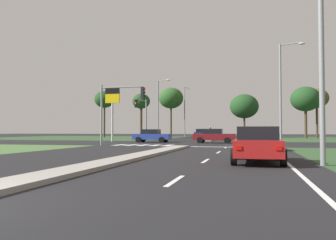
{
  "coord_description": "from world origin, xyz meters",
  "views": [
    {
      "loc": [
        5.45,
        -4.45,
        1.31
      ],
      "look_at": [
        -2.29,
        26.79,
        2.34
      ],
      "focal_mm": 36.07,
      "sensor_mm": 36.0,
      "label": 1
    }
  ],
  "objects": [
    {
      "name": "car_beige_fifth",
      "position": [
        5.49,
        18.52,
        0.76
      ],
      "size": [
        1.97,
        4.24,
        1.47
      ],
      "color": "#BCAD8E",
      "rests_on": "ground"
    },
    {
      "name": "lane_dash_third",
      "position": [
        3.5,
        16.19,
        0.01
      ],
      "size": [
        0.14,
        2.0,
        0.01
      ],
      "primitive_type": "cube",
      "color": "silver",
      "rests_on": "ground"
    },
    {
      "name": "median_island_near",
      "position": [
        0.0,
        11.0,
        0.07
      ],
      "size": [
        1.2,
        22.0,
        0.14
      ],
      "primitive_type": "cube",
      "color": "gray",
      "rests_on": "ground"
    },
    {
      "name": "car_red_second",
      "position": [
        5.68,
        9.94,
        0.76
      ],
      "size": [
        2.0,
        4.41,
        1.47
      ],
      "color": "#A31919",
      "rests_on": "ground"
    },
    {
      "name": "treeline_fifth",
      "position": [
        14.57,
        57.69,
        6.77
      ],
      "size": [
        5.03,
        5.03,
        8.95
      ],
      "color": "#423323",
      "rests_on": "ground"
    },
    {
      "name": "ground_plane",
      "position": [
        0.0,
        30.0,
        0.0
      ],
      "size": [
        200.0,
        200.0,
        0.0
      ],
      "primitive_type": "plane",
      "color": "black"
    },
    {
      "name": "grass_verge_far_left",
      "position": [
        -25.5,
        54.5,
        0.0
      ],
      "size": [
        35.0,
        35.0,
        0.01
      ],
      "primitive_type": "cube",
      "color": "#2D4C28",
      "rests_on": "ground"
    },
    {
      "name": "fuel_price_totem",
      "position": [
        -11.07,
        33.91,
        4.77
      ],
      "size": [
        1.8,
        0.24,
        6.51
      ],
      "color": "silver",
      "rests_on": "ground"
    },
    {
      "name": "street_lamp_near",
      "position": [
        8.07,
        9.02,
        5.01
      ],
      "size": [
        0.62,
        2.35,
        8.92
      ],
      "color": "gray",
      "rests_on": "ground"
    },
    {
      "name": "pedestrian_at_median",
      "position": [
        0.12,
        40.28,
        1.22
      ],
      "size": [
        0.34,
        0.34,
        1.78
      ],
      "rotation": [
        0.0,
        0.0,
        4.45
      ],
      "color": "#9E8966",
      "rests_on": "median_island_far"
    },
    {
      "name": "treeline_near",
      "position": [
        -23.7,
        59.15,
        7.69
      ],
      "size": [
        4.08,
        4.08,
        9.49
      ],
      "color": "#423323",
      "rests_on": "ground"
    },
    {
      "name": "crosswalk_bar_second",
      "position": [
        -5.25,
        24.8,
        0.01
      ],
      "size": [
        0.7,
        2.8,
        0.01
      ],
      "primitive_type": "cube",
      "color": "silver",
      "rests_on": "ground"
    },
    {
      "name": "stop_bar_near",
      "position": [
        3.8,
        23.0,
        0.01
      ],
      "size": [
        6.4,
        0.5,
        0.01
      ],
      "primitive_type": "cube",
      "color": "silver",
      "rests_on": "ground"
    },
    {
      "name": "crosswalk_bar_fourth",
      "position": [
        -2.95,
        24.8,
        0.01
      ],
      "size": [
        0.7,
        2.8,
        0.01
      ],
      "primitive_type": "cube",
      "color": "silver",
      "rests_on": "ground"
    },
    {
      "name": "crosswalk_bar_third",
      "position": [
        -4.1,
        24.8,
        0.01
      ],
      "size": [
        0.7,
        2.8,
        0.01
      ],
      "primitive_type": "cube",
      "color": "silver",
      "rests_on": "ground"
    },
    {
      "name": "treeline_fourth",
      "position": [
        4.14,
        61.41,
        5.97
      ],
      "size": [
        5.41,
        5.41,
        8.29
      ],
      "color": "#423323",
      "rests_on": "ground"
    },
    {
      "name": "crosswalk_bar_fifth",
      "position": [
        -1.8,
        24.8,
        0.01
      ],
      "size": [
        0.7,
        2.8,
        0.01
      ],
      "primitive_type": "cube",
      "color": "silver",
      "rests_on": "ground"
    },
    {
      "name": "traffic_signal_near_left",
      "position": [
        -6.07,
        23.4,
        3.71
      ],
      "size": [
        4.23,
        0.32,
        5.41
      ],
      "color": "gray",
      "rests_on": "ground"
    },
    {
      "name": "treeline_sixth",
      "position": [
        16.66,
        59.36,
        7.0
      ],
      "size": [
        4.07,
        4.07,
        8.79
      ],
      "color": "#423323",
      "rests_on": "ground"
    },
    {
      "name": "car_blue_near",
      "position": [
        -5.54,
        32.27,
        0.76
      ],
      "size": [
        4.25,
        1.96,
        1.48
      ],
      "rotation": [
        0.0,
        0.0,
        -1.57
      ],
      "color": "navy",
      "rests_on": "ground"
    },
    {
      "name": "crosswalk_bar_near",
      "position": [
        -6.4,
        24.8,
        0.01
      ],
      "size": [
        0.7,
        2.8,
        0.01
      ],
      "primitive_type": "cube",
      "color": "silver",
      "rests_on": "ground"
    },
    {
      "name": "car_maroon_third",
      "position": [
        1.55,
        31.69,
        0.78
      ],
      "size": [
        4.45,
        1.97,
        1.52
      ],
      "rotation": [
        0.0,
        0.0,
        -1.57
      ],
      "color": "maroon",
      "rests_on": "ground"
    },
    {
      "name": "median_island_far",
      "position": [
        0.0,
        55.0,
        0.07
      ],
      "size": [
        1.2,
        36.0,
        0.14
      ],
      "primitive_type": "cube",
      "color": "gray",
      "rests_on": "ground"
    },
    {
      "name": "lane_dash_fourth",
      "position": [
        3.5,
        22.19,
        0.01
      ],
      "size": [
        0.14,
        2.0,
        0.01
      ],
      "primitive_type": "cube",
      "color": "silver",
      "rests_on": "ground"
    },
    {
      "name": "treeline_second",
      "position": [
        -14.97,
        56.68,
        6.82
      ],
      "size": [
        3.38,
        3.38,
        8.41
      ],
      "color": "#423323",
      "rests_on": "ground"
    },
    {
      "name": "treeline_third",
      "position": [
        -10.23,
        61.38,
        7.86
      ],
      "size": [
        4.94,
        4.94,
        9.99
      ],
      "color": "#423323",
      "rests_on": "ground"
    },
    {
      "name": "lane_dash_near",
      "position": [
        3.5,
        4.19,
        0.01
      ],
      "size": [
        0.14,
        2.0,
        0.01
      ],
      "primitive_type": "cube",
      "color": "silver",
      "rests_on": "ground"
    },
    {
      "name": "street_lamp_third",
      "position": [
        -7.84,
        43.68,
        4.99
      ],
      "size": [
        2.32,
        1.61,
        8.83
      ],
      "color": "gray",
      "rests_on": "ground"
    },
    {
      "name": "traffic_signal_far_left",
      "position": [
        -7.6,
        35.05,
        3.63
      ],
      "size": [
        0.32,
        4.21,
        5.28
      ],
      "color": "gray",
      "rests_on": "ground"
    },
    {
      "name": "street_lamp_second",
      "position": [
        8.22,
        27.7,
        5.16
      ],
      "size": [
        2.19,
        0.8,
        9.25
      ],
      "color": "gray",
      "rests_on": "ground"
    },
    {
      "name": "edge_line_right",
      "position": [
        6.85,
        12.0,
        0.01
      ],
      "size": [
        0.14,
        24.0,
        0.01
      ],
      "primitive_type": "cube",
      "color": "silver",
      "rests_on": "ground"
    },
    {
      "name": "street_lamp_fourth",
      "position": [
        -7.99,
        64.56,
        5.73
      ],
      "size": [
        1.02,
        1.71,
        10.42
      ],
      "color": "gray",
      "rests_on": "ground"
    },
    {
      "name": "lane_dash_second",
      "position": [
        3.5,
        10.19,
        0.01
      ],
      "size": [
        0.14,
        2.0,
        0.01
      ],
      "primitive_type": "cube",
      "color": "silver",
      "rests_on": "ground"
    },
    {
      "name": "car_navy_fourth",
      "position": [
        -2.35,
        49.65,
        0.82
      ],
      "size": [
        2.06,
        4.2,
        1.62
      ],
      "rotation": [
        0.0,
        0.0,
        3.14
      ],
      "color": "#161E47",
      "rests_on": "ground"
    }
  ]
}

